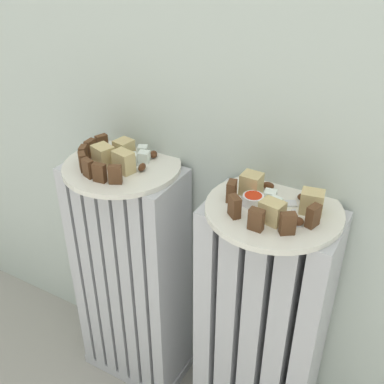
{
  "coord_description": "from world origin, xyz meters",
  "views": [
    {
      "loc": [
        0.41,
        -0.46,
        1.18
      ],
      "look_at": [
        0.0,
        0.28,
        0.66
      ],
      "focal_mm": 43.48,
      "sensor_mm": 36.0,
      "label": 1
    }
  ],
  "objects_px": {
    "plate_right": "(274,210)",
    "fork": "(294,211)",
    "plate_left": "(122,166)",
    "jam_bowl_right": "(253,199)",
    "radiator_right": "(260,333)",
    "radiator_left": "(132,280)"
  },
  "relations": [
    {
      "from": "radiator_right",
      "to": "fork",
      "type": "bearing_deg",
      "value": 7.99
    },
    {
      "from": "radiator_right",
      "to": "plate_left",
      "type": "bearing_deg",
      "value": 180.0
    },
    {
      "from": "radiator_left",
      "to": "plate_left",
      "type": "distance_m",
      "value": 0.35
    },
    {
      "from": "plate_left",
      "to": "jam_bowl_right",
      "type": "height_order",
      "value": "jam_bowl_right"
    },
    {
      "from": "plate_right",
      "to": "fork",
      "type": "bearing_deg",
      "value": 7.99
    },
    {
      "from": "radiator_left",
      "to": "jam_bowl_right",
      "type": "relative_size",
      "value": 16.19
    },
    {
      "from": "radiator_right",
      "to": "plate_left",
      "type": "xyz_separation_m",
      "value": [
        -0.37,
        0.0,
        0.35
      ]
    },
    {
      "from": "radiator_left",
      "to": "fork",
      "type": "bearing_deg",
      "value": 0.76
    },
    {
      "from": "radiator_left",
      "to": "radiator_right",
      "type": "height_order",
      "value": "same"
    },
    {
      "from": "plate_left",
      "to": "fork",
      "type": "distance_m",
      "value": 0.41
    },
    {
      "from": "fork",
      "to": "radiator_left",
      "type": "bearing_deg",
      "value": -179.24
    },
    {
      "from": "radiator_right",
      "to": "fork",
      "type": "relative_size",
      "value": 7.91
    },
    {
      "from": "jam_bowl_right",
      "to": "radiator_right",
      "type": "bearing_deg",
      "value": 16.13
    },
    {
      "from": "radiator_left",
      "to": "plate_right",
      "type": "xyz_separation_m",
      "value": [
        0.37,
        0.0,
        0.35
      ]
    },
    {
      "from": "radiator_right",
      "to": "jam_bowl_right",
      "type": "distance_m",
      "value": 0.37
    },
    {
      "from": "plate_right",
      "to": "fork",
      "type": "distance_m",
      "value": 0.04
    },
    {
      "from": "radiator_right",
      "to": "fork",
      "type": "xyz_separation_m",
      "value": [
        0.04,
        0.01,
        0.35
      ]
    },
    {
      "from": "radiator_left",
      "to": "jam_bowl_right",
      "type": "bearing_deg",
      "value": -2.04
    },
    {
      "from": "radiator_right",
      "to": "plate_right",
      "type": "bearing_deg",
      "value": 180.0
    },
    {
      "from": "plate_left",
      "to": "fork",
      "type": "height_order",
      "value": "fork"
    },
    {
      "from": "radiator_left",
      "to": "radiator_right",
      "type": "xyz_separation_m",
      "value": [
        0.37,
        0.0,
        0.0
      ]
    },
    {
      "from": "plate_right",
      "to": "fork",
      "type": "height_order",
      "value": "fork"
    }
  ]
}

